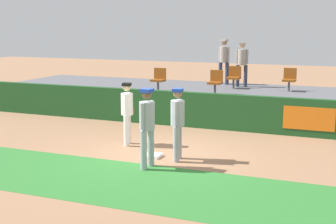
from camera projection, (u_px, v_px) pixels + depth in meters
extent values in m
plane|color=#936B4C|center=(161.00, 156.00, 12.29)|extent=(60.00, 60.00, 0.00)
cube|color=#2D722D|center=(121.00, 182.00, 10.28)|extent=(18.00, 2.80, 0.01)
cube|color=white|center=(153.00, 156.00, 12.20)|extent=(0.40, 0.40, 0.08)
cylinder|color=white|center=(128.00, 129.00, 13.54)|extent=(0.15, 0.15, 0.86)
cylinder|color=white|center=(126.00, 131.00, 13.23)|extent=(0.15, 0.15, 0.86)
cylinder|color=white|center=(127.00, 104.00, 13.25)|extent=(0.41, 0.41, 0.61)
sphere|color=beige|center=(127.00, 87.00, 13.17)|extent=(0.22, 0.22, 0.22)
cube|color=black|center=(127.00, 84.00, 13.16)|extent=(0.29, 0.29, 0.08)
cylinder|color=white|center=(128.00, 102.00, 13.45)|extent=(0.09, 0.09, 0.57)
cylinder|color=white|center=(126.00, 104.00, 13.05)|extent=(0.09, 0.09, 0.57)
ellipsoid|color=brown|center=(132.00, 111.00, 13.48)|extent=(0.17, 0.23, 0.28)
cylinder|color=#9EA3AD|center=(151.00, 147.00, 11.36)|extent=(0.16, 0.16, 0.92)
cylinder|color=#9EA3AD|center=(144.00, 150.00, 11.07)|extent=(0.16, 0.16, 0.92)
cylinder|color=#9EA3AD|center=(147.00, 116.00, 11.07)|extent=(0.39, 0.39, 0.65)
sphere|color=brown|center=(147.00, 94.00, 10.98)|extent=(0.24, 0.24, 0.24)
cube|color=#193899|center=(147.00, 91.00, 10.97)|extent=(0.28, 0.28, 0.08)
cylinder|color=#9EA3AD|center=(152.00, 113.00, 11.26)|extent=(0.09, 0.09, 0.61)
cylinder|color=#9EA3AD|center=(142.00, 116.00, 10.88)|extent=(0.09, 0.09, 0.61)
cylinder|color=#9EA3AD|center=(179.00, 141.00, 12.01)|extent=(0.15, 0.15, 0.89)
cylinder|color=#9EA3AD|center=(176.00, 144.00, 11.70)|extent=(0.15, 0.15, 0.89)
cylinder|color=#9EA3AD|center=(178.00, 113.00, 11.72)|extent=(0.39, 0.39, 0.62)
sphere|color=#8C6647|center=(178.00, 93.00, 11.63)|extent=(0.23, 0.23, 0.23)
cube|color=#193899|center=(178.00, 90.00, 11.62)|extent=(0.28, 0.28, 0.08)
cylinder|color=#9EA3AD|center=(179.00, 111.00, 11.91)|extent=(0.09, 0.09, 0.58)
cylinder|color=#9EA3AD|center=(176.00, 114.00, 11.52)|extent=(0.09, 0.09, 0.58)
cube|color=#19471E|center=(205.00, 111.00, 15.54)|extent=(18.00, 0.24, 1.15)
cube|color=orange|center=(309.00, 119.00, 14.22)|extent=(1.50, 0.02, 0.69)
cube|color=#59595E|center=(226.00, 102.00, 17.91)|extent=(18.00, 4.80, 0.92)
cylinder|color=#4C4C51|center=(158.00, 86.00, 17.53)|extent=(0.08, 0.08, 0.40)
cube|color=#8C4714|center=(158.00, 80.00, 17.50)|extent=(0.46, 0.44, 0.08)
cube|color=#8C4714|center=(160.00, 73.00, 17.63)|extent=(0.46, 0.06, 0.40)
cylinder|color=#4C4C51|center=(233.00, 83.00, 18.30)|extent=(0.08, 0.08, 0.40)
cube|color=#8C4714|center=(234.00, 78.00, 18.26)|extent=(0.48, 0.44, 0.08)
cube|color=#8C4714|center=(235.00, 71.00, 18.39)|extent=(0.48, 0.06, 0.40)
cylinder|color=#4C4C51|center=(289.00, 86.00, 17.52)|extent=(0.08, 0.08, 0.40)
cube|color=#8C4714|center=(289.00, 80.00, 17.49)|extent=(0.46, 0.44, 0.08)
cube|color=#8C4714|center=(290.00, 73.00, 17.62)|extent=(0.46, 0.06, 0.40)
cylinder|color=#4C4C51|center=(215.00, 89.00, 16.73)|extent=(0.08, 0.08, 0.40)
cube|color=#8C4714|center=(215.00, 83.00, 16.69)|extent=(0.45, 0.44, 0.08)
cube|color=#8C4714|center=(217.00, 76.00, 16.82)|extent=(0.45, 0.06, 0.40)
cylinder|color=#33384C|center=(245.00, 76.00, 18.72)|extent=(0.15, 0.15, 0.85)
cylinder|color=#33384C|center=(238.00, 76.00, 18.82)|extent=(0.15, 0.15, 0.85)
cylinder|color=#A5998C|center=(242.00, 57.00, 18.63)|extent=(0.35, 0.35, 0.60)
sphere|color=tan|center=(242.00, 45.00, 18.55)|extent=(0.22, 0.22, 0.22)
cube|color=#A5998C|center=(242.00, 43.00, 18.54)|extent=(0.25, 0.25, 0.08)
cylinder|color=#A5998C|center=(247.00, 57.00, 18.57)|extent=(0.09, 0.09, 0.56)
cylinder|color=#A5998C|center=(237.00, 57.00, 18.70)|extent=(0.09, 0.09, 0.56)
cylinder|color=#33384C|center=(227.00, 74.00, 19.47)|extent=(0.15, 0.15, 0.90)
cylinder|color=#33384C|center=(220.00, 73.00, 19.68)|extent=(0.15, 0.15, 0.90)
cylinder|color=#A5998C|center=(224.00, 54.00, 19.44)|extent=(0.44, 0.44, 0.63)
sphere|color=#8C6647|center=(224.00, 42.00, 19.35)|extent=(0.23, 0.23, 0.23)
cube|color=#A5998C|center=(224.00, 40.00, 19.33)|extent=(0.31, 0.31, 0.08)
cylinder|color=#A5998C|center=(228.00, 54.00, 19.30)|extent=(0.09, 0.09, 0.59)
cylinder|color=#A5998C|center=(220.00, 54.00, 19.57)|extent=(0.09, 0.09, 0.59)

